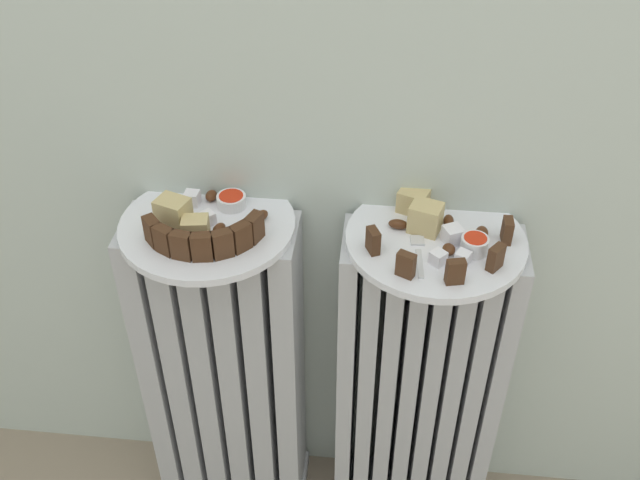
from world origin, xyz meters
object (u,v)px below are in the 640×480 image
at_px(jam_bowl_right, 475,244).
at_px(jam_bowl_left, 231,200).
at_px(radiator_right, 417,390).
at_px(plate_left, 207,225).
at_px(radiator_left, 225,375).
at_px(fork, 419,252).
at_px(plate_right, 436,240).

bearing_deg(jam_bowl_right, jam_bowl_left, 168.59).
bearing_deg(radiator_right, jam_bowl_left, 171.71).
distance_m(radiator_right, plate_left, 0.48).
bearing_deg(radiator_left, fork, -7.26).
relative_size(radiator_right, plate_right, 2.45).
bearing_deg(radiator_left, radiator_right, 0.00).
height_order(radiator_right, jam_bowl_left, jam_bowl_left).
height_order(plate_left, jam_bowl_right, jam_bowl_right).
height_order(radiator_right, jam_bowl_right, jam_bowl_right).
bearing_deg(fork, radiator_left, 172.74).
xyz_separation_m(plate_right, jam_bowl_right, (0.05, -0.03, 0.02)).
xyz_separation_m(plate_right, jam_bowl_left, (-0.32, 0.05, 0.02)).
distance_m(plate_right, jam_bowl_left, 0.32).
xyz_separation_m(radiator_right, jam_bowl_right, (0.05, -0.03, 0.36)).
xyz_separation_m(radiator_left, jam_bowl_left, (0.03, 0.05, 0.36)).
relative_size(radiator_right, plate_left, 2.45).
distance_m(plate_left, fork, 0.32).
bearing_deg(fork, plate_left, 172.74).
bearing_deg(radiator_right, plate_right, 0.00).
xyz_separation_m(radiator_right, plate_right, (0.00, 0.00, 0.34)).
relative_size(radiator_left, radiator_right, 1.00).
bearing_deg(jam_bowl_right, plate_left, 175.91).
height_order(plate_right, fork, fork).
relative_size(radiator_right, jam_bowl_left, 14.38).
xyz_separation_m(radiator_right, jam_bowl_left, (-0.32, 0.05, 0.36)).
bearing_deg(fork, jam_bowl_right, 8.87).
bearing_deg(jam_bowl_left, radiator_left, -122.40).
distance_m(jam_bowl_left, fork, 0.30).
xyz_separation_m(radiator_left, radiator_right, (0.35, 0.00, 0.00)).
height_order(jam_bowl_right, fork, jam_bowl_right).
xyz_separation_m(radiator_right, fork, (-0.03, -0.04, 0.35)).
xyz_separation_m(radiator_left, plate_left, (0.00, 0.00, 0.34)).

